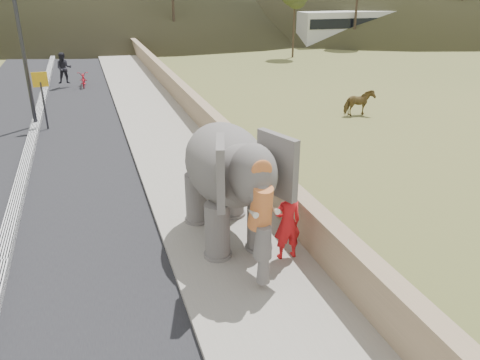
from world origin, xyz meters
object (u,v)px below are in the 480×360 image
Objects in this scene: lamppost at (24,6)px; cow at (359,103)px; elephant_and_man at (227,180)px; motorcyclist at (74,74)px.

cow is (13.77, -2.75, -4.28)m from lamppost.
motorcyclist is (-3.36, 19.70, -0.75)m from elephant_and_man.
cow is at bearing -11.30° from lamppost.
lamppost is 9.08m from motorcyclist.
cow is 0.69× the size of motorcyclist.
motorcyclist is at bearing 99.69° from elephant_and_man.
cow is at bearing 44.64° from elephant_and_man.
cow is 16.43m from motorcyclist.
motorcyclist is at bearing 80.46° from lamppost.
lamppost is 5.72× the size of cow.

